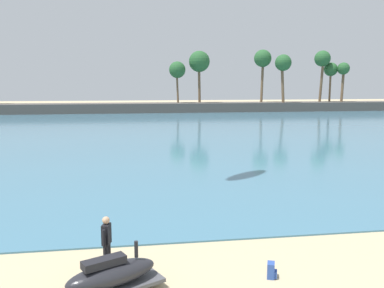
# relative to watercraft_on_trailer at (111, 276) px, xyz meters

# --- Properties ---
(sea) EXTENTS (220.00, 104.27, 0.06)m
(sea) POSITION_rel_watercraft_on_trailer_xyz_m (3.70, 55.18, -0.49)
(sea) COLOR teal
(sea) RESTS_ON ground
(palm_headland) EXTENTS (115.17, 6.38, 13.02)m
(palm_headland) POSITION_rel_watercraft_on_trailer_xyz_m (2.88, 67.32, 2.64)
(palm_headland) COLOR #514C47
(palm_headland) RESTS_ON ground
(watercraft_on_trailer) EXTENTS (2.77, 2.05, 1.28)m
(watercraft_on_trailer) POSITION_rel_watercraft_on_trailer_xyz_m (0.00, 0.00, 0.00)
(watercraft_on_trailer) COLOR #4C4C51
(watercraft_on_trailer) RESTS_ON ground
(person_rigging_by_gear) EXTENTS (0.28, 0.54, 1.67)m
(person_rigging_by_gear) POSITION_rel_watercraft_on_trailer_xyz_m (-0.18, 1.29, 0.38)
(person_rigging_by_gear) COLOR black
(person_rigging_by_gear) RESTS_ON ground
(backpack_near_kite) EXTENTS (0.34, 0.35, 0.44)m
(backpack_near_kite) POSITION_rel_watercraft_on_trailer_xyz_m (4.35, 0.27, -0.31)
(backpack_near_kite) COLOR #2D4C9E
(backpack_near_kite) RESTS_ON ground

